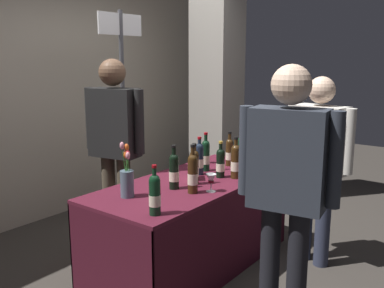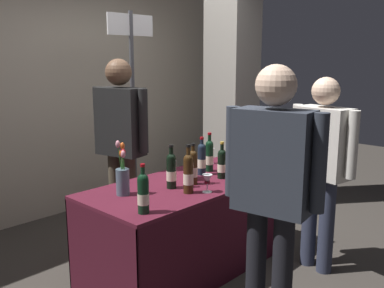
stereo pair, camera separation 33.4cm
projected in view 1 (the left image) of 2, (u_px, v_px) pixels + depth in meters
ground_plane at (192, 264)px, 3.55m from camera, size 12.00×12.00×0.00m
back_partition at (43, 80)px, 4.42m from camera, size 6.98×0.12×2.92m
concrete_pillar at (217, 48)px, 4.83m from camera, size 0.46×0.46×3.58m
tasting_table at (192, 206)px, 3.45m from camera, size 1.79×0.80×0.72m
featured_wine_bottle at (241, 149)px, 4.00m from camera, size 0.07×0.07×0.31m
display_bottle_0 at (229, 151)px, 3.87m from camera, size 0.07×0.07×0.31m
display_bottle_1 at (199, 158)px, 3.57m from camera, size 0.07×0.07×0.32m
display_bottle_2 at (194, 167)px, 3.29m from camera, size 0.07×0.07×0.32m
display_bottle_3 at (174, 171)px, 3.18m from camera, size 0.07×0.07×0.33m
display_bottle_4 at (206, 155)px, 3.68m from camera, size 0.07×0.07×0.34m
display_bottle_5 at (236, 161)px, 3.46m from camera, size 0.08×0.08×0.34m
display_bottle_6 at (193, 173)px, 3.07m from camera, size 0.07×0.07×0.36m
display_bottle_7 at (155, 194)px, 2.65m from camera, size 0.07×0.07×0.32m
display_bottle_8 at (220, 162)px, 3.48m from camera, size 0.07×0.07×0.30m
wine_glass_near_vendor at (204, 152)px, 3.96m from camera, size 0.07×0.07×0.15m
wine_glass_mid at (211, 179)px, 3.12m from camera, size 0.08×0.08×0.13m
flower_vase at (127, 179)px, 2.99m from camera, size 0.10×0.10×0.39m
brochure_stand at (192, 170)px, 3.44m from camera, size 0.13×0.11×0.16m
vendor_presenter at (115, 137)px, 3.71m from camera, size 0.29×0.59×1.68m
taster_foreground_right at (287, 180)px, 2.46m from camera, size 0.27×0.59×1.65m
taster_foreground_left at (318, 155)px, 3.42m from camera, size 0.28×0.58×1.54m
booth_signpost at (123, 96)px, 4.08m from camera, size 0.53×0.04×2.12m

